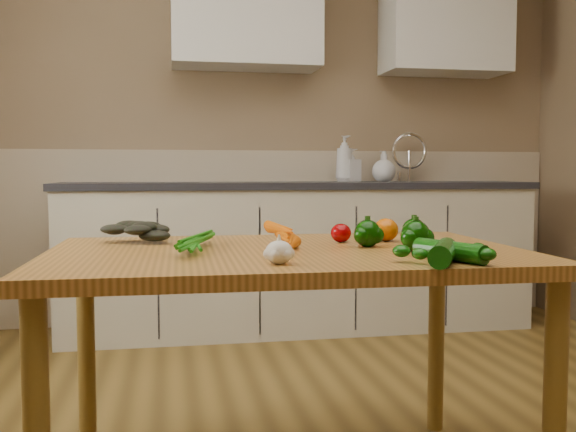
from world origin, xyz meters
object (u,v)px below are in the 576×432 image
(zucchini_b, at_px, (443,253))
(zucchini_a, at_px, (450,251))
(tomato_a, at_px, (341,233))
(soap_bottle_b, at_px, (351,165))
(pepper_c, at_px, (416,236))
(soap_bottle_a, at_px, (344,159))
(table, at_px, (287,277))
(soap_bottle_c, at_px, (384,166))
(pepper_b, at_px, (414,231))
(pepper_a, at_px, (367,234))
(tomato_c, at_px, (386,230))
(carrot_bunch, at_px, (257,237))
(tomato_b, at_px, (368,231))
(leafy_greens, at_px, (134,227))
(garlic_bulb, at_px, (279,252))

(zucchini_b, bearing_deg, zucchini_a, 51.14)
(tomato_a, xyz_separation_m, zucchini_a, (0.16, -0.46, -0.00))
(soap_bottle_b, height_order, tomato_a, soap_bottle_b)
(pepper_c, relative_size, zucchini_b, 0.42)
(soap_bottle_a, distance_m, zucchini_a, 2.47)
(table, distance_m, soap_bottle_c, 2.35)
(pepper_b, bearing_deg, zucchini_a, -98.09)
(pepper_c, bearing_deg, tomato_a, 120.38)
(soap_bottle_c, distance_m, pepper_a, 2.22)
(pepper_c, bearing_deg, tomato_c, 89.50)
(carrot_bunch, relative_size, tomato_b, 3.48)
(pepper_a, xyz_separation_m, tomato_c, (0.11, 0.14, -0.00))
(soap_bottle_a, height_order, leafy_greens, soap_bottle_a)
(soap_bottle_c, bearing_deg, tomato_b, -52.20)
(tomato_b, height_order, zucchini_b, tomato_b)
(tomato_b, relative_size, tomato_c, 0.90)
(soap_bottle_b, height_order, carrot_bunch, soap_bottle_b)
(pepper_c, distance_m, zucchini_a, 0.21)
(soap_bottle_b, bearing_deg, pepper_a, 142.11)
(table, distance_m, tomato_b, 0.35)
(pepper_a, xyz_separation_m, tomato_a, (-0.05, 0.13, -0.01))
(carrot_bunch, xyz_separation_m, pepper_a, (0.33, -0.02, 0.01))
(carrot_bunch, bearing_deg, pepper_a, -2.73)
(leafy_greens, height_order, tomato_a, leafy_greens)
(soap_bottle_a, relative_size, zucchini_a, 1.35)
(soap_bottle_c, xyz_separation_m, garlic_bulb, (-1.09, -2.38, -0.23))
(pepper_c, bearing_deg, pepper_a, 129.86)
(tomato_a, bearing_deg, pepper_a, -70.58)
(pepper_a, bearing_deg, pepper_b, 15.75)
(soap_bottle_b, distance_m, carrot_bunch, 2.27)
(pepper_b, bearing_deg, leafy_greens, 167.17)
(tomato_b, relative_size, zucchini_b, 0.36)
(table, xyz_separation_m, soap_bottle_c, (1.02, 2.09, 0.34))
(pepper_b, height_order, tomato_b, pepper_b)
(pepper_a, distance_m, pepper_c, 0.16)
(garlic_bulb, bearing_deg, pepper_b, 35.96)
(zucchini_a, bearing_deg, pepper_a, 108.94)
(soap_bottle_a, height_order, pepper_c, soap_bottle_a)
(pepper_a, height_order, zucchini_b, pepper_a)
(soap_bottle_c, bearing_deg, zucchini_a, -46.95)
(table, xyz_separation_m, carrot_bunch, (-0.08, 0.04, 0.12))
(pepper_b, distance_m, tomato_a, 0.23)
(soap_bottle_b, bearing_deg, leafy_greens, 122.81)
(pepper_a, distance_m, tomato_b, 0.14)
(garlic_bulb, distance_m, tomato_a, 0.52)
(tomato_b, bearing_deg, pepper_a, -108.40)
(table, distance_m, tomato_c, 0.40)
(garlic_bulb, relative_size, tomato_a, 1.05)
(zucchini_b, bearing_deg, pepper_a, 100.74)
(soap_bottle_c, height_order, zucchini_b, soap_bottle_c)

